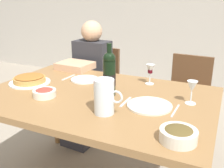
# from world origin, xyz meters

# --- Properties ---
(dining_table) EXTENTS (1.50, 1.00, 0.76)m
(dining_table) POSITION_xyz_m (0.00, 0.00, 0.67)
(dining_table) COLOR olive
(dining_table) RESTS_ON ground
(wine_bottle) EXTENTS (0.08, 0.08, 0.34)m
(wine_bottle) POSITION_xyz_m (0.08, 0.03, 0.90)
(wine_bottle) COLOR black
(wine_bottle) RESTS_ON dining_table
(water_pitcher) EXTENTS (0.16, 0.11, 0.20)m
(water_pitcher) POSITION_xyz_m (0.17, -0.23, 0.85)
(water_pitcher) COLOR silver
(water_pitcher) RESTS_ON dining_table
(baked_tart) EXTENTS (0.30, 0.30, 0.06)m
(baked_tart) POSITION_xyz_m (-0.56, 0.00, 0.79)
(baked_tart) COLOR silver
(baked_tart) RESTS_ON dining_table
(salad_bowl) EXTENTS (0.15, 0.15, 0.05)m
(salad_bowl) POSITION_xyz_m (-0.29, -0.17, 0.79)
(salad_bowl) COLOR silver
(salad_bowl) RESTS_ON dining_table
(olive_bowl) EXTENTS (0.17, 0.17, 0.07)m
(olive_bowl) POSITION_xyz_m (0.60, -0.35, 0.79)
(olive_bowl) COLOR silver
(olive_bowl) RESTS_ON dining_table
(wine_glass_left_diner) EXTENTS (0.06, 0.06, 0.14)m
(wine_glass_left_diner) POSITION_xyz_m (0.58, 0.11, 0.86)
(wine_glass_left_diner) COLOR silver
(wine_glass_left_diner) RESTS_ON dining_table
(wine_glass_right_diner) EXTENTS (0.06, 0.06, 0.15)m
(wine_glass_right_diner) POSITION_xyz_m (0.25, 0.36, 0.87)
(wine_glass_right_diner) COLOR silver
(wine_glass_right_diner) RESTS_ON dining_table
(dinner_plate_left_setting) EXTENTS (0.21, 0.21, 0.01)m
(dinner_plate_left_setting) POSITION_xyz_m (-0.23, 0.23, 0.77)
(dinner_plate_left_setting) COLOR silver
(dinner_plate_left_setting) RESTS_ON dining_table
(dinner_plate_right_setting) EXTENTS (0.26, 0.26, 0.01)m
(dinner_plate_right_setting) POSITION_xyz_m (0.37, -0.04, 0.77)
(dinner_plate_right_setting) COLOR silver
(dinner_plate_right_setting) RESTS_ON dining_table
(fork_left_setting) EXTENTS (0.02, 0.16, 0.00)m
(fork_left_setting) POSITION_xyz_m (-0.38, 0.23, 0.76)
(fork_left_setting) COLOR silver
(fork_left_setting) RESTS_ON dining_table
(knife_left_setting) EXTENTS (0.03, 0.18, 0.00)m
(knife_left_setting) POSITION_xyz_m (-0.08, 0.23, 0.76)
(knife_left_setting) COLOR silver
(knife_left_setting) RESTS_ON dining_table
(knife_right_setting) EXTENTS (0.01, 0.18, 0.00)m
(knife_right_setting) POSITION_xyz_m (0.52, -0.04, 0.76)
(knife_right_setting) COLOR silver
(knife_right_setting) RESTS_ON dining_table
(spoon_right_setting) EXTENTS (0.02, 0.16, 0.00)m
(spoon_right_setting) POSITION_xyz_m (0.22, -0.04, 0.76)
(spoon_right_setting) COLOR silver
(spoon_right_setting) RESTS_ON dining_table
(chair_left) EXTENTS (0.43, 0.43, 0.87)m
(chair_left) POSITION_xyz_m (-0.44, 0.88, 0.50)
(chair_left) COLOR brown
(chair_left) RESTS_ON ground
(diner_left) EXTENTS (0.35, 0.52, 1.16)m
(diner_left) POSITION_xyz_m (-0.46, 0.64, 0.62)
(diner_left) COLOR #2D2D33
(diner_left) RESTS_ON ground
(chair_right) EXTENTS (0.43, 0.43, 0.87)m
(chair_right) POSITION_xyz_m (0.46, 0.87, 0.50)
(chair_right) COLOR brown
(chair_right) RESTS_ON ground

